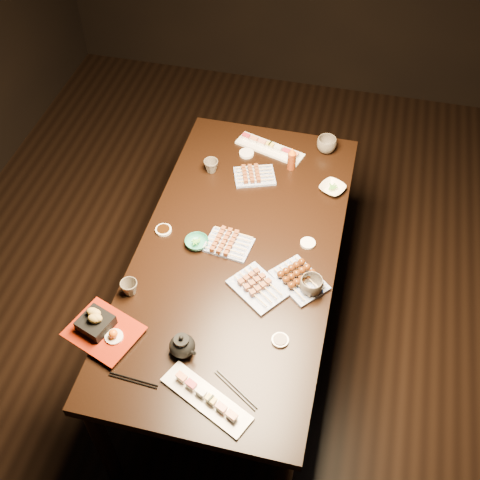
% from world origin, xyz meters
% --- Properties ---
extents(ground, '(5.00, 5.00, 0.00)m').
position_xyz_m(ground, '(0.00, 0.00, 0.00)').
color(ground, black).
rests_on(ground, ground).
extents(dining_table, '(1.33, 1.97, 0.75)m').
position_xyz_m(dining_table, '(-0.08, 0.04, 0.38)').
color(dining_table, black).
rests_on(dining_table, ground).
extents(sushi_platter_near, '(0.39, 0.26, 0.05)m').
position_xyz_m(sushi_platter_near, '(-0.02, -0.70, 0.77)').
color(sushi_platter_near, white).
rests_on(sushi_platter_near, dining_table).
extents(sushi_platter_far, '(0.38, 0.21, 0.05)m').
position_xyz_m(sushi_platter_far, '(-0.07, 0.76, 0.77)').
color(sushi_platter_far, white).
rests_on(sushi_platter_far, dining_table).
extents(yakitori_plate_center, '(0.23, 0.18, 0.05)m').
position_xyz_m(yakitori_plate_center, '(-0.12, 0.06, 0.78)').
color(yakitori_plate_center, '#828EB6').
rests_on(yakitori_plate_center, dining_table).
extents(yakitori_plate_right, '(0.29, 0.28, 0.06)m').
position_xyz_m(yakitori_plate_right, '(0.06, -0.15, 0.78)').
color(yakitori_plate_right, '#828EB6').
rests_on(yakitori_plate_right, dining_table).
extents(yakitori_plate_left, '(0.24, 0.21, 0.05)m').
position_xyz_m(yakitori_plate_left, '(-0.11, 0.53, 0.78)').
color(yakitori_plate_left, '#828EB6').
rests_on(yakitori_plate_left, dining_table).
extents(tsukune_plate, '(0.28, 0.28, 0.06)m').
position_xyz_m(tsukune_plate, '(0.23, -0.07, 0.78)').
color(tsukune_plate, '#828EB6').
rests_on(tsukune_plate, dining_table).
extents(edamame_bowl_green, '(0.14, 0.14, 0.03)m').
position_xyz_m(edamame_bowl_green, '(-0.26, 0.03, 0.77)').
color(edamame_bowl_green, '#2B856B').
rests_on(edamame_bowl_green, dining_table).
extents(edamame_bowl_cream, '(0.16, 0.16, 0.03)m').
position_xyz_m(edamame_bowl_cream, '(0.29, 0.53, 0.76)').
color(edamame_bowl_cream, '#F9EACC').
rests_on(edamame_bowl_cream, dining_table).
extents(tempura_tray, '(0.34, 0.30, 0.10)m').
position_xyz_m(tempura_tray, '(-0.50, -0.52, 0.80)').
color(tempura_tray, black).
rests_on(tempura_tray, dining_table).
extents(teacup_near_left, '(0.08, 0.08, 0.07)m').
position_xyz_m(teacup_near_left, '(-0.47, -0.30, 0.78)').
color(teacup_near_left, brown).
rests_on(teacup_near_left, dining_table).
extents(teacup_mid_right, '(0.14, 0.14, 0.08)m').
position_xyz_m(teacup_mid_right, '(0.28, -0.11, 0.79)').
color(teacup_mid_right, brown).
rests_on(teacup_mid_right, dining_table).
extents(teacup_far_left, '(0.08, 0.08, 0.07)m').
position_xyz_m(teacup_far_left, '(-0.33, 0.53, 0.78)').
color(teacup_far_left, brown).
rests_on(teacup_far_left, dining_table).
extents(teacup_far_right, '(0.12, 0.12, 0.08)m').
position_xyz_m(teacup_far_right, '(0.22, 0.82, 0.79)').
color(teacup_far_right, brown).
rests_on(teacup_far_right, dining_table).
extents(teapot, '(0.17, 0.17, 0.10)m').
position_xyz_m(teapot, '(-0.16, -0.52, 0.80)').
color(teapot, black).
rests_on(teapot, dining_table).
extents(condiment_bottle, '(0.06, 0.06, 0.13)m').
position_xyz_m(condiment_bottle, '(0.06, 0.65, 0.82)').
color(condiment_bottle, maroon).
rests_on(condiment_bottle, dining_table).
extents(sauce_dish_west, '(0.11, 0.11, 0.01)m').
position_xyz_m(sauce_dish_west, '(-0.44, 0.08, 0.76)').
color(sauce_dish_west, white).
rests_on(sauce_dish_west, dining_table).
extents(sauce_dish_east, '(0.09, 0.09, 0.01)m').
position_xyz_m(sauce_dish_east, '(0.23, 0.15, 0.76)').
color(sauce_dish_east, white).
rests_on(sauce_dish_east, dining_table).
extents(sauce_dish_se, '(0.08, 0.08, 0.01)m').
position_xyz_m(sauce_dish_se, '(0.20, -0.38, 0.76)').
color(sauce_dish_se, white).
rests_on(sauce_dish_se, dining_table).
extents(sauce_dish_nw, '(0.10, 0.10, 0.01)m').
position_xyz_m(sauce_dish_nw, '(-0.19, 0.70, 0.76)').
color(sauce_dish_nw, white).
rests_on(sauce_dish_nw, dining_table).
extents(chopsticks_near, '(0.20, 0.03, 0.01)m').
position_xyz_m(chopsticks_near, '(-0.31, -0.69, 0.75)').
color(chopsticks_near, black).
rests_on(chopsticks_near, dining_table).
extents(chopsticks_se, '(0.20, 0.14, 0.01)m').
position_xyz_m(chopsticks_se, '(0.08, -0.63, 0.75)').
color(chopsticks_se, black).
rests_on(chopsticks_se, dining_table).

